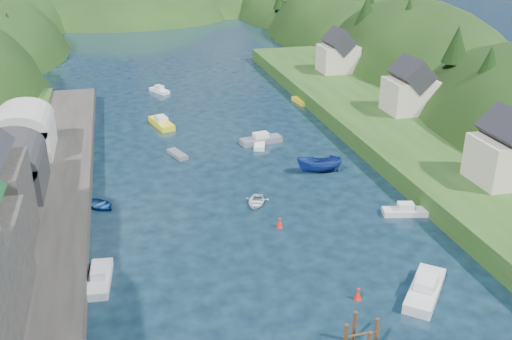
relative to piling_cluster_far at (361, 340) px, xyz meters
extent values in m
plane|color=black|center=(-1.48, 47.55, -1.11)|extent=(600.00, 600.00, 0.00)
ellipsoid|color=black|center=(-46.48, 157.55, -7.93)|extent=(44.00, 75.56, 39.00)
ellipsoid|color=black|center=(43.52, 72.55, -9.51)|extent=(36.00, 75.56, 48.00)
ellipsoid|color=black|center=(43.52, 115.55, -8.89)|extent=(36.00, 75.56, 44.49)
ellipsoid|color=black|center=(43.52, 157.55, -7.41)|extent=(36.00, 75.56, 36.00)
ellipsoid|color=black|center=(-11.48, 167.55, -11.11)|extent=(80.00, 60.00, 44.00)
ellipsoid|color=black|center=(16.52, 177.55, -13.11)|extent=(70.00, 56.00, 36.00)
cone|color=black|center=(-36.58, 101.57, 7.82)|extent=(4.07, 4.07, 5.87)
cone|color=black|center=(-40.93, 135.17, 7.73)|extent=(4.27, 4.27, 6.95)
cone|color=black|center=(33.86, 36.44, 9.14)|extent=(5.29, 5.29, 7.23)
cone|color=black|center=(34.67, 45.93, 11.17)|extent=(4.07, 4.07, 5.59)
cone|color=black|center=(37.31, 59.68, 7.33)|extent=(3.40, 3.40, 6.33)
cone|color=black|center=(38.63, 68.91, 10.79)|extent=(4.94, 4.94, 9.72)
cone|color=black|center=(35.27, 80.04, 11.27)|extent=(5.25, 5.25, 6.65)
cone|color=black|center=(40.39, 89.31, 11.21)|extent=(3.36, 3.36, 7.71)
cone|color=black|center=(41.87, 100.43, 9.61)|extent=(4.57, 4.57, 7.12)
cone|color=black|center=(39.95, 113.62, 8.06)|extent=(3.59, 3.59, 6.46)
cube|color=#2D2B28|center=(-25.48, 17.55, -0.11)|extent=(12.00, 110.00, 2.00)
cube|color=#2D2D30|center=(-27.48, 30.55, 2.89)|extent=(7.00, 9.00, 4.00)
cylinder|color=#2D2D30|center=(-27.48, 30.55, 4.89)|extent=(7.00, 9.00, 7.00)
cube|color=#B2B2A8|center=(-27.48, 42.55, 2.89)|extent=(7.00, 9.00, 4.00)
cylinder|color=#B2B2A8|center=(-27.48, 42.55, 4.89)|extent=(7.00, 9.00, 7.00)
cube|color=#234719|center=(23.52, 37.55, 0.09)|extent=(16.00, 120.00, 2.40)
cube|color=beige|center=(25.52, 19.55, 3.79)|extent=(7.00, 6.00, 5.00)
cube|color=black|center=(25.52, 19.55, 7.13)|extent=(5.15, 6.24, 5.15)
cube|color=beige|center=(27.52, 45.55, 3.79)|extent=(7.00, 6.00, 5.00)
cube|color=black|center=(27.52, 45.55, 7.13)|extent=(5.15, 6.24, 5.15)
cube|color=beige|center=(26.52, 72.55, 3.79)|extent=(7.00, 6.00, 5.00)
cube|color=black|center=(26.52, 72.55, 7.13)|extent=(5.15, 6.24, 5.15)
cylinder|color=#382314|center=(1.22, 0.00, -0.03)|extent=(0.32, 0.32, 3.35)
cylinder|color=#382314|center=(0.00, 1.22, -0.03)|extent=(0.32, 0.32, 3.35)
cylinder|color=#382314|center=(0.00, 0.00, 0.55)|extent=(2.94, 0.16, 0.16)
cone|color=red|center=(2.45, 6.05, -0.66)|extent=(0.70, 0.70, 0.90)
sphere|color=red|center=(2.45, 6.05, -0.16)|extent=(0.30, 0.30, 0.30)
cone|color=red|center=(-0.47, 19.44, -0.66)|extent=(0.70, 0.70, 0.90)
sphere|color=red|center=(-0.47, 19.44, -0.16)|extent=(0.30, 0.30, 0.30)
cube|color=slate|center=(3.79, 43.87, -0.73)|extent=(6.23, 2.94, 0.84)
cube|color=silver|center=(3.79, 43.87, 0.08)|extent=(2.30, 1.71, 0.70)
cube|color=silver|center=(8.17, 5.24, -0.68)|extent=(6.15, 6.65, 0.96)
cube|color=silver|center=(8.17, 5.24, 0.20)|extent=(2.75, 2.84, 0.70)
imported|color=silver|center=(-1.55, 25.18, -0.86)|extent=(3.89, 4.53, 0.79)
cube|color=silver|center=(3.34, 42.81, -0.83)|extent=(2.67, 4.71, 0.63)
cube|color=silver|center=(13.44, 18.89, -0.81)|extent=(5.01, 2.61, 0.67)
cube|color=silver|center=(13.44, 18.89, -0.09)|extent=(1.88, 1.45, 0.70)
imported|color=#1A4892|center=(-18.48, 28.64, -0.83)|extent=(4.85, 5.05, 0.85)
imported|color=navy|center=(8.27, 31.89, -0.13)|extent=(6.08, 3.07, 2.25)
cube|color=slate|center=(-8.43, 41.70, -0.86)|extent=(2.62, 4.16, 0.55)
cube|color=white|center=(-7.92, 74.26, -0.82)|extent=(3.60, 4.78, 0.65)
cube|color=silver|center=(-7.92, 74.26, -0.11)|extent=(1.73, 1.93, 0.70)
cube|color=yellow|center=(-9.32, 54.80, -0.70)|extent=(3.66, 6.73, 0.90)
cube|color=silver|center=(-9.32, 54.80, 0.14)|extent=(2.00, 2.54, 0.70)
cube|color=silver|center=(-18.48, 13.71, -0.76)|extent=(2.36, 5.74, 0.78)
cube|color=silver|center=(-18.48, 13.71, 0.03)|extent=(1.47, 2.07, 0.70)
cube|color=yellow|center=(15.52, 61.57, -0.82)|extent=(2.09, 4.74, 0.64)
camera|label=1|loc=(-15.32, -30.19, 27.73)|focal=40.00mm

